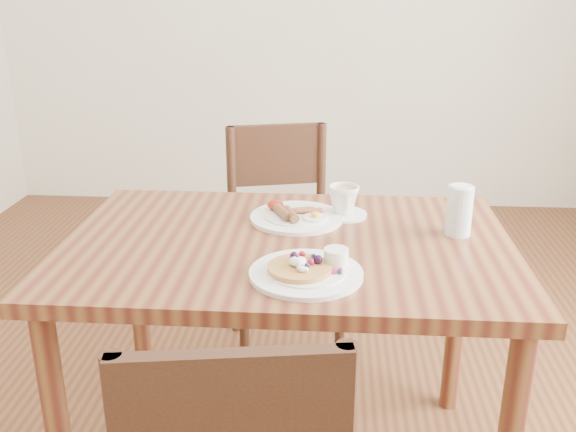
# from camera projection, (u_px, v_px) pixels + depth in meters

# --- Properties ---
(dining_table) EXTENTS (1.20, 0.80, 0.75)m
(dining_table) POSITION_uv_depth(u_px,v_px,m) (288.00, 274.00, 1.75)
(dining_table) COLOR brown
(dining_table) RESTS_ON ground
(chair_far) EXTENTS (0.51, 0.51, 0.88)m
(chair_far) POSITION_uv_depth(u_px,v_px,m) (282.00, 230.00, 2.49)
(chair_far) COLOR #402217
(chair_far) RESTS_ON ground
(pancake_plate) EXTENTS (0.27, 0.27, 0.06)m
(pancake_plate) POSITION_uv_depth(u_px,v_px,m) (308.00, 270.00, 1.51)
(pancake_plate) COLOR white
(pancake_plate) RESTS_ON dining_table
(breakfast_plate) EXTENTS (0.27, 0.27, 0.04)m
(breakfast_plate) POSITION_uv_depth(u_px,v_px,m) (295.00, 216.00, 1.86)
(breakfast_plate) COLOR white
(breakfast_plate) RESTS_ON dining_table
(teacup_saucer) EXTENTS (0.14, 0.14, 0.09)m
(teacup_saucer) POSITION_uv_depth(u_px,v_px,m) (344.00, 202.00, 1.88)
(teacup_saucer) COLOR white
(teacup_saucer) RESTS_ON dining_table
(water_glass) EXTENTS (0.07, 0.07, 0.14)m
(water_glass) POSITION_uv_depth(u_px,v_px,m) (459.00, 211.00, 1.74)
(water_glass) COLOR silver
(water_glass) RESTS_ON dining_table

